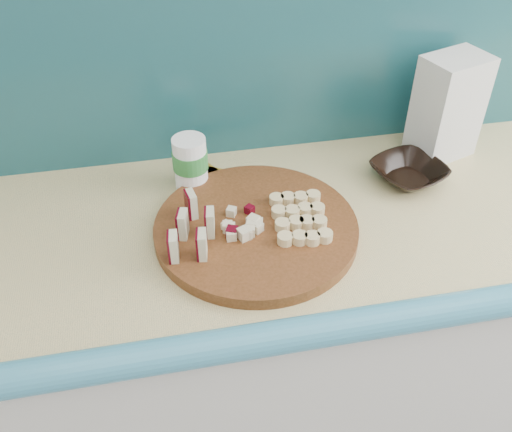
{
  "coord_description": "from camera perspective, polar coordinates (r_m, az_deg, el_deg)",
  "views": [
    {
      "loc": [
        -0.42,
        0.61,
        1.68
      ],
      "look_at": [
        -0.26,
        1.47,
        0.96
      ],
      "focal_mm": 40.0,
      "sensor_mm": 36.0,
      "label": 1
    }
  ],
  "objects": [
    {
      "name": "apple_chunks",
      "position": [
        1.14,
        -1.31,
        -0.44
      ],
      "size": [
        0.07,
        0.07,
        0.02
      ],
      "color": "beige",
      "rests_on": "cutting_board"
    },
    {
      "name": "canister",
      "position": [
        1.25,
        -6.58,
        5.32
      ],
      "size": [
        0.08,
        0.08,
        0.13
      ],
      "rotation": [
        0.0,
        0.0,
        -0.05
      ],
      "color": "white",
      "rests_on": "kitchen_counter"
    },
    {
      "name": "flour_bag",
      "position": [
        1.41,
        18.62,
        10.28
      ],
      "size": [
        0.17,
        0.14,
        0.24
      ],
      "primitive_type": "cube",
      "rotation": [
        0.0,
        0.0,
        0.32
      ],
      "color": "silver",
      "rests_on": "kitchen_counter"
    },
    {
      "name": "apple_wedges",
      "position": [
        1.1,
        -6.46,
        -1.2
      ],
      "size": [
        0.1,
        0.16,
        0.06
      ],
      "color": "beige",
      "rests_on": "cutting_board"
    },
    {
      "name": "backsplash",
      "position": [
        1.39,
        12.44,
        16.86
      ],
      "size": [
        2.2,
        0.02,
        0.5
      ],
      "primitive_type": "cube",
      "color": "teal",
      "rests_on": "kitchen_counter"
    },
    {
      "name": "banana_slices",
      "position": [
        1.15,
        4.4,
        -0.12
      ],
      "size": [
        0.12,
        0.16,
        0.02
      ],
      "color": "#D6BD83",
      "rests_on": "cutting_board"
    },
    {
      "name": "kitchen_counter",
      "position": [
        1.6,
        12.62,
        -11.56
      ],
      "size": [
        2.2,
        0.63,
        0.91
      ],
      "color": "silver",
      "rests_on": "ground"
    },
    {
      "name": "brown_bowl",
      "position": [
        1.34,
        15.02,
        4.21
      ],
      "size": [
        0.2,
        0.2,
        0.04
      ],
      "primitive_type": "imported",
      "rotation": [
        0.0,
        0.0,
        0.37
      ],
      "color": "black",
      "rests_on": "kitchen_counter"
    },
    {
      "name": "cutting_board",
      "position": [
        1.15,
        0.0,
        -1.26
      ],
      "size": [
        0.45,
        0.45,
        0.03
      ],
      "primitive_type": "cylinder",
      "rotation": [
        0.0,
        0.0,
        -0.09
      ],
      "color": "#42250E",
      "rests_on": "kitchen_counter"
    },
    {
      "name": "banana_peel",
      "position": [
        1.32,
        -4.69,
        4.07
      ],
      "size": [
        0.2,
        0.17,
        0.01
      ],
      "rotation": [
        0.0,
        0.0,
        0.36
      ],
      "color": "gold",
      "rests_on": "kitchen_counter"
    }
  ]
}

